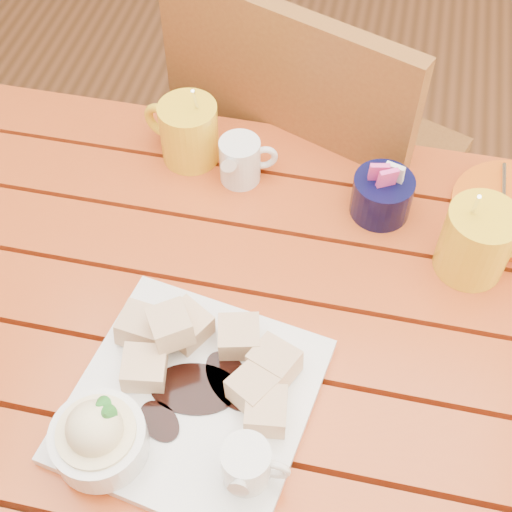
% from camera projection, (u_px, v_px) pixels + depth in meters
% --- Properties ---
extents(ground, '(5.00, 5.00, 0.00)m').
position_uv_depth(ground, '(228.00, 504.00, 1.55)').
color(ground, brown).
rests_on(ground, ground).
extents(table, '(1.20, 0.79, 0.75)m').
position_uv_depth(table, '(214.00, 360.00, 1.04)').
color(table, '#A73615').
rests_on(table, ground).
extents(dessert_plate, '(0.32, 0.32, 0.11)m').
position_uv_depth(dessert_plate, '(173.00, 403.00, 0.85)').
color(dessert_plate, white).
rests_on(dessert_plate, table).
extents(coffee_mug_left, '(0.13, 0.09, 0.15)m').
position_uv_depth(coffee_mug_left, '(188.00, 131.00, 1.10)').
color(coffee_mug_left, yellow).
rests_on(coffee_mug_left, table).
extents(coffee_mug_right, '(0.14, 0.10, 0.16)m').
position_uv_depth(coffee_mug_right, '(479.00, 240.00, 0.97)').
color(coffee_mug_right, yellow).
rests_on(coffee_mug_right, table).
extents(cream_pitcher, '(0.09, 0.08, 0.08)m').
position_uv_depth(cream_pitcher, '(241.00, 160.00, 1.08)').
color(cream_pitcher, white).
rests_on(cream_pitcher, table).
extents(sugar_caddy, '(0.09, 0.09, 0.10)m').
position_uv_depth(sugar_caddy, '(382.00, 195.00, 1.05)').
color(sugar_caddy, black).
rests_on(sugar_caddy, table).
extents(chair_far, '(0.59, 0.59, 0.96)m').
position_uv_depth(chair_far, '(310.00, 167.00, 1.42)').
color(chair_far, brown).
rests_on(chair_far, ground).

